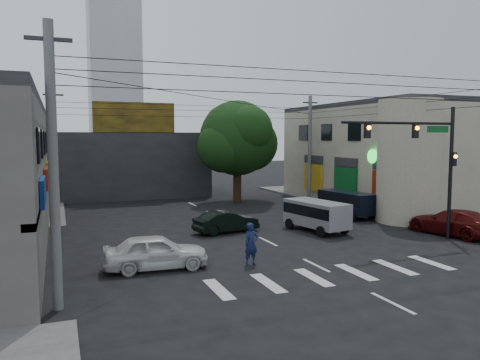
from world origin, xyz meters
TOP-DOWN VIEW (x-y plane):
  - ground at (0.00, 0.00)m, footprint 160.00×160.00m
  - sidewalk_far_right at (18.00, 18.00)m, footprint 16.00×16.00m
  - building_right at (18.00, 13.00)m, footprint 14.00×18.00m
  - corner_column at (11.00, 4.00)m, footprint 4.00×4.00m
  - building_far at (-4.00, 26.00)m, footprint 14.00×10.00m
  - billboard at (-4.00, 21.10)m, footprint 7.00×0.30m
  - tower_distant at (0.00, 70.00)m, footprint 9.00×9.00m
  - street_tree at (4.00, 17.00)m, footprint 6.40×6.40m
  - traffic_gantry at (7.82, -1.00)m, footprint 7.10×0.35m
  - utility_pole_near_left at (-10.50, -4.50)m, footprint 0.32×0.32m
  - utility_pole_far_left at (-10.50, 16.00)m, footprint 0.32×0.32m
  - utility_pole_far_right at (10.50, 16.00)m, footprint 0.32×0.32m
  - dark_sedan at (-1.27, 5.09)m, footprint 2.71×4.34m
  - white_compact at (-6.61, -1.00)m, footprint 2.37×4.63m
  - maroon_sedan at (10.50, -0.33)m, footprint 4.07×5.97m
  - silver_minivan at (3.82, 3.45)m, footprint 4.81×3.23m
  - navy_van at (8.41, 7.05)m, footprint 4.86×2.81m
  - traffic_officer at (-2.60, -1.89)m, footprint 0.85×0.70m

SIDE VIEW (x-z plane):
  - ground at x=0.00m, z-range 0.00..0.00m
  - sidewalk_far_right at x=18.00m, z-range 0.00..0.15m
  - dark_sedan at x=-1.27m, z-range 0.00..1.28m
  - white_compact at x=-6.61m, z-range 0.00..1.49m
  - maroon_sedan at x=10.50m, z-range 0.00..1.50m
  - navy_van at x=8.41m, z-range 0.00..1.77m
  - silver_minivan at x=3.82m, z-range 0.00..1.80m
  - traffic_officer at x=-2.60m, z-range 0.00..1.87m
  - building_far at x=-4.00m, z-range 0.00..6.00m
  - building_right at x=18.00m, z-range 0.00..8.00m
  - corner_column at x=11.00m, z-range 0.00..8.00m
  - utility_pole_near_left at x=-10.50m, z-range 0.00..9.20m
  - utility_pole_far_left at x=-10.50m, z-range 0.00..9.20m
  - utility_pole_far_right at x=10.50m, z-range 0.00..9.20m
  - traffic_gantry at x=7.82m, z-range 1.23..8.43m
  - street_tree at x=4.00m, z-range 1.12..9.82m
  - billboard at x=-4.00m, z-range 6.00..8.60m
  - tower_distant at x=0.00m, z-range 0.00..44.00m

